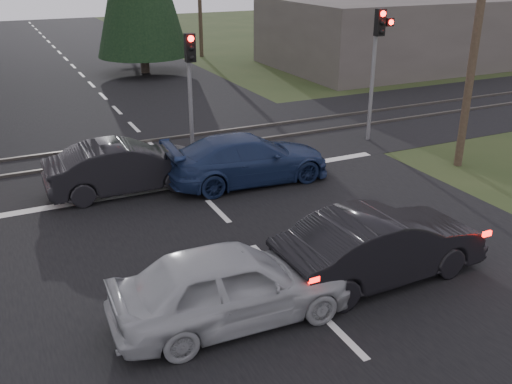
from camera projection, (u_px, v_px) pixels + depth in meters
ground at (341, 335)px, 10.38m from camera, size 120.00×120.00×0.00m
road at (172, 165)px, 18.71m from camera, size 14.00×100.00×0.01m
rail_corridor at (155, 148)px, 20.37m from camera, size 120.00×8.00×0.01m
stop_line at (191, 184)px, 17.21m from camera, size 13.00×0.35×0.00m
rail_near at (162, 154)px, 19.69m from camera, size 120.00×0.12×0.10m
rail_far at (149, 141)px, 21.02m from camera, size 120.00×0.12×0.10m
traffic_signal_right at (378, 50)px, 20.00m from camera, size 0.68×0.48×4.70m
traffic_signal_center at (191, 74)px, 18.59m from camera, size 0.32×0.48×4.10m
utility_pole_near at (479, 16)px, 16.94m from camera, size 1.80×0.26×9.00m
building_right at (391, 32)px, 35.09m from camera, size 14.00×10.00×4.00m
dark_hatchback at (380, 245)px, 11.95m from camera, size 4.70×1.76×1.53m
silver_car at (231, 285)px, 10.53m from camera, size 4.57×1.97×1.54m
blue_sedan at (248, 159)px, 17.14m from camera, size 5.08×2.25×1.45m
dark_car_far at (125, 167)px, 16.44m from camera, size 4.50×1.58×1.48m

